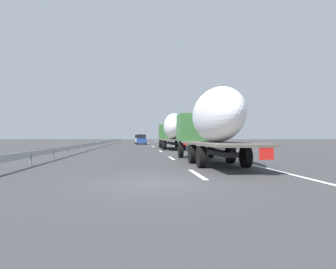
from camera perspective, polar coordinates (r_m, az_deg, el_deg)
The scene contains 21 objects.
ground_plane at distance 49.68m, azimuth -5.20°, elevation -2.15°, with size 260.00×260.00×0.00m, color #38383A.
lane_stripe_0 at distance 11.98m, azimuth 5.60°, elevation -7.57°, with size 3.20×0.20×0.01m, color white.
lane_stripe_1 at distance 20.81m, azimuth 0.68°, elevation -4.53°, with size 3.20×0.20×0.01m, color white.
lane_stripe_2 at distance 30.84m, azimuth -1.45°, elevation -3.19°, with size 3.20×0.20×0.01m, color white.
lane_stripe_3 at distance 43.35m, azimuth -2.72°, elevation -2.39°, with size 3.20×0.20×0.01m, color white.
lane_stripe_4 at distance 48.26m, azimuth -3.04°, elevation -2.19°, with size 3.20×0.20×0.01m, color white.
lane_stripe_5 at distance 62.81m, azimuth -3.69°, elevation -1.78°, with size 3.20×0.20×0.01m, color white.
lane_stripe_6 at distance 65.22m, azimuth -3.77°, elevation -1.73°, with size 3.20×0.20×0.01m, color white.
edge_line_right at distance 55.00m, azimuth 0.48°, elevation -1.98°, with size 110.00×0.20×0.01m, color white.
truck_lead at distance 35.99m, azimuth 0.79°, elevation 1.00°, with size 12.20×2.55×4.19m.
truck_trailing at distance 17.16m, azimuth 8.19°, elevation 2.45°, with size 12.63×2.55×4.07m.
car_blue_sedan at distance 57.23m, azimuth -5.10°, elevation -0.95°, with size 4.06×1.86×1.93m.
car_red_compact at distance 101.57m, azimuth -5.63°, elevation -0.73°, with size 4.06×1.89×1.89m.
car_silver_hatch at distance 66.53m, azimuth -5.59°, elevation -0.88°, with size 4.77×1.90×1.92m.
road_sign at distance 52.15m, azimuth 2.16°, elevation 0.31°, with size 0.10×0.90×3.12m.
tree_0 at distance 54.98m, azimuth 6.69°, elevation 2.59°, with size 2.58×2.58×6.80m.
tree_1 at distance 38.36m, azimuth 9.53°, elevation 3.89°, with size 3.80×3.80×6.83m.
tree_2 at distance 54.57m, azimuth 4.84°, elevation 1.58°, with size 3.93×3.93×5.35m.
tree_3 at distance 51.55m, azimuth 9.75°, elevation 2.90°, with size 3.02×3.02×7.25m.
tree_4 at distance 46.81m, azimuth 7.81°, elevation 1.77°, with size 3.08×3.08×5.18m.
guardrail_median at distance 52.94m, azimuth -11.75°, elevation -1.41°, with size 94.00×0.10×0.76m.
Camera 1 is at (-9.65, 0.56, 1.49)m, focal length 31.87 mm.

